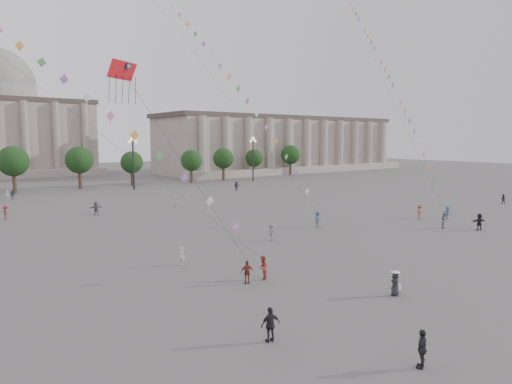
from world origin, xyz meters
TOP-DOWN VIEW (x-y plane):
  - ground at (0.00, 0.00)m, footprint 360.00×360.00m
  - hall_east at (75.00, 93.89)m, footprint 84.00×26.22m
  - tree_row at (0.00, 78.00)m, footprint 137.12×5.12m
  - lamp_post_mid_east at (15.00, 70.00)m, footprint 2.00×0.90m
  - lamp_post_far_east at (45.00, 70.00)m, footprint 2.00×0.90m
  - person_crowd_0 at (-7.28, 68.00)m, footprint 1.01×0.50m
  - person_crowd_3 at (29.35, 7.23)m, footprint 1.84×1.13m
  - person_crowd_4 at (-8.25, 66.81)m, footprint 1.60×1.36m
  - person_crowd_6 at (7.69, 17.33)m, footprint 1.12×0.67m
  - person_crowd_7 at (10.17, 42.95)m, footprint 1.38×1.17m
  - person_crowd_8 at (30.78, 15.63)m, footprint 1.25×0.89m
  - person_crowd_9 at (30.54, 56.24)m, footprint 1.73×0.86m
  - person_crowd_12 at (-1.28, 43.42)m, footprint 1.78×0.85m
  - person_crowd_13 at (-3.83, 14.64)m, footprint 0.59×0.66m
  - person_crowd_14 at (33.11, 13.19)m, footprint 1.28×1.19m
  - person_crowd_15 at (53.14, 15.44)m, footprint 0.90×0.94m
  - person_crowd_17 at (-11.45, 47.09)m, footprint 0.89×1.28m
  - tourist_0 at (-2.41, 7.66)m, footprint 1.05×0.74m
  - tourist_1 at (-6.96, -0.53)m, footprint 1.11×0.62m
  - tourist_4 at (-3.27, -6.63)m, footprint 1.12×0.82m
  - kite_flyer_0 at (-0.96, 7.73)m, footprint 1.08×1.06m
  - kite_flyer_1 at (16.37, 19.49)m, footprint 1.35×1.04m
  - kite_flyer_2 at (27.31, 10.19)m, footprint 1.06×0.96m
  - hat_person at (3.78, -0.16)m, footprint 0.87×0.66m
  - dragon_kite at (-10.34, 9.13)m, footprint 5.09×1.57m
  - kite_train_mid at (9.78, 41.80)m, footprint 13.14×42.17m
  - kite_train_east at (34.57, 24.86)m, footprint 14.23×27.49m

SIDE VIEW (x-z plane):
  - ground at x=0.00m, z-range 0.00..0.00m
  - person_crowd_7 at x=10.17m, z-range 0.00..1.49m
  - person_crowd_13 at x=-3.83m, z-range 0.00..1.50m
  - person_crowd_15 at x=53.14m, z-range 0.00..1.54m
  - tourist_0 at x=-2.41m, z-range 0.00..1.65m
  - person_crowd_0 at x=-7.28m, z-range 0.00..1.66m
  - hat_person at x=3.78m, z-range 0.01..1.70m
  - person_crowd_6 at x=7.69m, z-range 0.00..1.71m
  - person_crowd_14 at x=33.11m, z-range 0.00..1.73m
  - person_crowd_4 at x=-8.25m, z-range 0.00..1.73m
  - kite_flyer_0 at x=-0.96m, z-range 0.00..1.75m
  - person_crowd_8 at x=30.78m, z-range 0.00..1.75m
  - tourist_4 at x=-3.27m, z-range 0.00..1.77m
  - person_crowd_9 at x=30.54m, z-range 0.00..1.78m
  - kite_flyer_2 at x=27.31m, z-range 0.00..1.79m
  - tourist_1 at x=-6.96m, z-range 0.00..1.80m
  - person_crowd_17 at x=-11.45m, z-range 0.00..1.81m
  - person_crowd_12 at x=-1.28m, z-range 0.00..1.84m
  - kite_flyer_1 at x=16.37m, z-range 0.00..1.85m
  - person_crowd_3 at x=29.35m, z-range 0.00..1.89m
  - tree_row at x=0.00m, z-range 1.39..9.39m
  - lamp_post_mid_east at x=15.00m, z-range 2.03..12.68m
  - lamp_post_far_east at x=45.00m, z-range 2.03..12.68m
  - hall_east at x=75.00m, z-range -0.17..17.03m
  - dragon_kite at x=-10.34m, z-range 5.89..20.83m
  - kite_train_east at x=34.57m, z-range -2.90..43.13m
  - kite_train_mid at x=9.78m, z-range -5.04..60.40m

